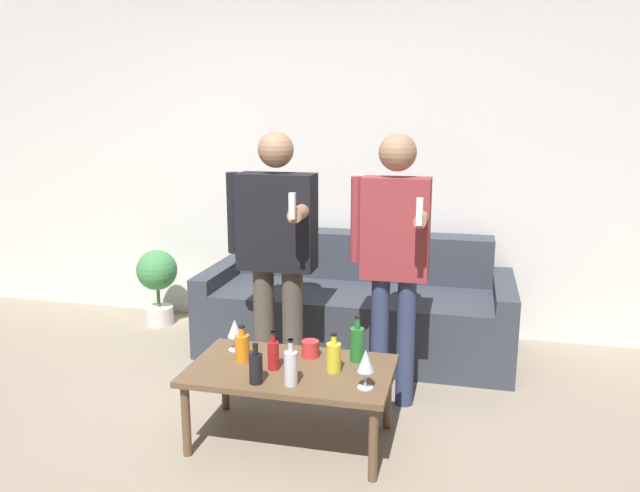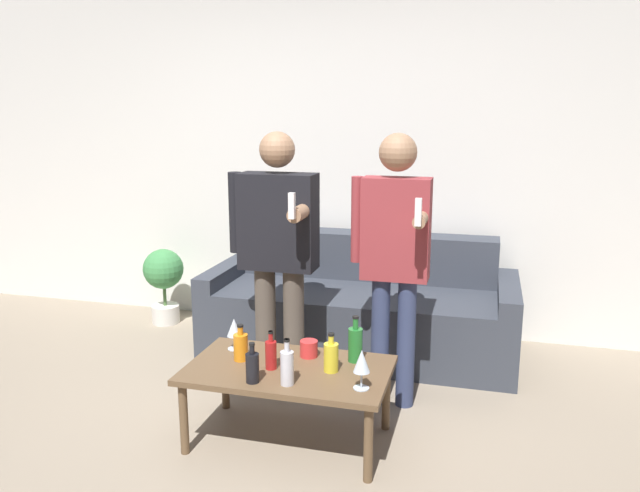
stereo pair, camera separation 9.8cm
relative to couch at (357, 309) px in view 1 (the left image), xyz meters
name	(u,v)px [view 1 (the left image)]	position (x,y,z in m)	size (l,w,h in m)	color
ground_plane	(224,470)	(-0.34, -1.69, -0.30)	(16.00, 16.00, 0.00)	gray
wall_back	(327,155)	(-0.34, 0.49, 1.05)	(8.00, 0.06, 2.70)	silver
couch	(357,309)	(0.00, 0.00, 0.00)	(2.15, 0.87, 0.80)	#383D47
coffee_table	(291,375)	(-0.10, -1.35, 0.07)	(1.03, 0.61, 0.41)	brown
bottle_orange	(334,356)	(0.12, -1.34, 0.19)	(0.07, 0.07, 0.20)	yellow
bottle_green	(273,354)	(-0.18, -1.39, 0.19)	(0.06, 0.06, 0.20)	#B21E1E
bottle_dark	(256,367)	(-0.21, -1.56, 0.19)	(0.07, 0.07, 0.20)	black
bottle_yellow	(357,343)	(0.21, -1.18, 0.21)	(0.07, 0.07, 0.25)	#23752D
bottle_red	(291,367)	(-0.04, -1.55, 0.20)	(0.06, 0.06, 0.23)	silver
bottle_clear	(242,347)	(-0.37, -1.33, 0.19)	(0.08, 0.08, 0.19)	orange
wine_glass_near	(235,329)	(-0.46, -1.20, 0.23)	(0.08, 0.08, 0.18)	silver
wine_glass_far	(366,362)	(0.31, -1.50, 0.24)	(0.08, 0.08, 0.19)	silver
cup_on_table	(310,349)	(-0.04, -1.19, 0.15)	(0.09, 0.09, 0.09)	red
person_standing_left	(276,244)	(-0.36, -0.75, 0.61)	(0.54, 0.42, 1.57)	brown
person_standing_right	(394,248)	(0.35, -0.80, 0.64)	(0.44, 0.40, 1.57)	navy
potted_plant	(157,278)	(-1.63, 0.14, 0.08)	(0.32, 0.32, 0.61)	silver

